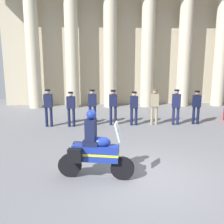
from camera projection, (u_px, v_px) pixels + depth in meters
name	position (u px, v px, depth m)	size (l,w,h in m)	color
ground_plane	(144.00, 177.00, 7.24)	(28.00, 28.00, 0.00)	slate
colonnade_backdrop	(128.00, 43.00, 17.01)	(16.29, 1.67, 7.71)	#B6AB91
officer_in_row_0	(48.00, 105.00, 12.17)	(0.40, 0.26, 1.75)	#141938
officer_in_row_1	(71.00, 106.00, 12.18)	(0.40, 0.26, 1.65)	#141938
officer_in_row_2	(92.00, 104.00, 12.40)	(0.40, 0.26, 1.71)	#141938
officer_in_row_3	(113.00, 104.00, 12.46)	(0.40, 0.26, 1.69)	#141938
officer_in_row_4	(134.00, 106.00, 12.42)	(0.40, 0.26, 1.62)	#141938
officer_in_row_5	(155.00, 104.00, 12.50)	(0.40, 0.26, 1.72)	gray
officer_in_row_6	(176.00, 104.00, 12.50)	(0.40, 0.26, 1.71)	#191E42
officer_in_row_7	(196.00, 105.00, 12.64)	(0.40, 0.26, 1.63)	black
motorcycle_with_rider	(93.00, 150.00, 7.01)	(2.07, 0.81, 1.90)	black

